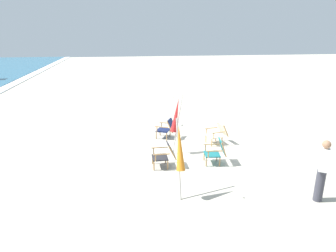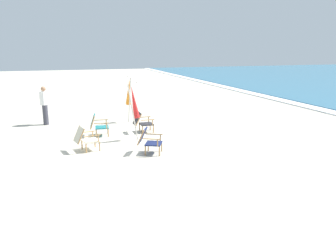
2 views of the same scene
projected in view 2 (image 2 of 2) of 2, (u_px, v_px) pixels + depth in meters
name	position (u px, v px, depth m)	size (l,w,h in m)	color
ground_plane	(111.00, 143.00, 11.25)	(80.00, 80.00, 0.00)	#B7AF9E
beach_chair_mid_center	(85.00, 138.00, 10.29)	(0.72, 0.83, 0.80)	beige
beach_chair_front_left	(149.00, 140.00, 10.06)	(0.82, 0.89, 0.80)	#19234C
beach_chair_back_left	(142.00, 122.00, 12.58)	(0.60, 0.74, 0.79)	#28282D
beach_chair_back_right	(98.00, 125.00, 12.07)	(0.65, 0.73, 0.82)	#196066
umbrella_furled_red	(134.00, 103.00, 11.23)	(0.47, 0.53, 2.08)	#B7B2A8
umbrella_furled_orange	(129.00, 92.00, 13.98)	(0.72, 0.24, 2.04)	#B7B2A8
person_near_chairs	(45.00, 105.00, 13.74)	(0.39, 0.35, 1.63)	#383842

